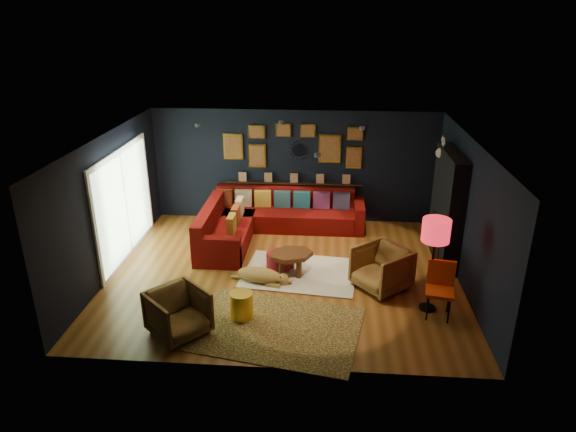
# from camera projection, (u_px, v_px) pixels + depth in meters

# --- Properties ---
(floor) EXTENTS (6.50, 6.50, 0.00)m
(floor) POSITION_uv_depth(u_px,v_px,m) (284.00, 274.00, 9.75)
(floor) COLOR #945A25
(floor) RESTS_ON ground
(room_walls) EXTENTS (6.50, 6.50, 6.50)m
(room_walls) POSITION_uv_depth(u_px,v_px,m) (284.00, 195.00, 9.15)
(room_walls) COLOR black
(room_walls) RESTS_ON ground
(sectional) EXTENTS (3.41, 2.69, 0.86)m
(sectional) POSITION_uv_depth(u_px,v_px,m) (264.00, 221.00, 11.35)
(sectional) COLOR #6A080B
(sectional) RESTS_ON ground
(ledge) EXTENTS (3.20, 0.12, 0.04)m
(ledge) POSITION_uv_depth(u_px,v_px,m) (294.00, 183.00, 11.88)
(ledge) COLOR black
(ledge) RESTS_ON room_walls
(gallery_wall) EXTENTS (3.15, 0.04, 1.02)m
(gallery_wall) POSITION_uv_depth(u_px,v_px,m) (294.00, 145.00, 11.58)
(gallery_wall) COLOR gold
(gallery_wall) RESTS_ON room_walls
(sunburst_mirror) EXTENTS (0.47, 0.16, 0.47)m
(sunburst_mirror) POSITION_uv_depth(u_px,v_px,m) (299.00, 150.00, 11.62)
(sunburst_mirror) COLOR silver
(sunburst_mirror) RESTS_ON room_walls
(fireplace) EXTENTS (0.31, 1.60, 2.20)m
(fireplace) POSITION_uv_depth(u_px,v_px,m) (446.00, 211.00, 9.97)
(fireplace) COLOR black
(fireplace) RESTS_ON ground
(deer_head) EXTENTS (0.50, 0.28, 0.45)m
(deer_head) POSITION_uv_depth(u_px,v_px,m) (450.00, 153.00, 10.04)
(deer_head) COLOR white
(deer_head) RESTS_ON fireplace
(sliding_door) EXTENTS (0.06, 2.80, 2.20)m
(sliding_door) POSITION_uv_depth(u_px,v_px,m) (125.00, 204.00, 10.13)
(sliding_door) COLOR white
(sliding_door) RESTS_ON ground
(ceiling_spots) EXTENTS (3.30, 2.50, 0.06)m
(ceiling_spots) POSITION_uv_depth(u_px,v_px,m) (288.00, 131.00, 9.53)
(ceiling_spots) COLOR black
(ceiling_spots) RESTS_ON room_walls
(shag_rug) EXTENTS (2.26, 1.76, 0.03)m
(shag_rug) POSITION_uv_depth(u_px,v_px,m) (300.00, 273.00, 9.75)
(shag_rug) COLOR beige
(shag_rug) RESTS_ON ground
(leopard_rug) EXTENTS (2.89, 2.30, 0.01)m
(leopard_rug) POSITION_uv_depth(u_px,v_px,m) (276.00, 328.00, 8.09)
(leopard_rug) COLOR tan
(leopard_rug) RESTS_ON ground
(coffee_table) EXTENTS (1.02, 0.90, 0.43)m
(coffee_table) POSITION_uv_depth(u_px,v_px,m) (291.00, 257.00, 9.60)
(coffee_table) COLOR #5A3016
(coffee_table) RESTS_ON shag_rug
(pouf) EXTENTS (0.48, 0.48, 0.31)m
(pouf) POSITION_uv_depth(u_px,v_px,m) (279.00, 260.00, 9.88)
(pouf) COLOR #A51B29
(pouf) RESTS_ON shag_rug
(armchair_left) EXTENTS (1.08, 1.08, 0.81)m
(armchair_left) POSITION_uv_depth(u_px,v_px,m) (178.00, 311.00, 7.81)
(armchair_left) COLOR #CB8C3C
(armchair_left) RESTS_ON ground
(armchair_right) EXTENTS (1.14, 1.15, 0.86)m
(armchair_right) POSITION_uv_depth(u_px,v_px,m) (382.00, 267.00, 9.10)
(armchair_right) COLOR #CB8C3C
(armchair_right) RESTS_ON ground
(gold_stool) EXTENTS (0.37, 0.37, 0.47)m
(gold_stool) POSITION_uv_depth(u_px,v_px,m) (242.00, 306.00, 8.28)
(gold_stool) COLOR gold
(gold_stool) RESTS_ON ground
(orange_chair) EXTENTS (0.51, 0.51, 0.93)m
(orange_chair) POSITION_uv_depth(u_px,v_px,m) (440.00, 284.00, 8.28)
(orange_chair) COLOR black
(orange_chair) RESTS_ON ground
(floor_lamp) EXTENTS (0.45, 0.45, 1.63)m
(floor_lamp) POSITION_uv_depth(u_px,v_px,m) (436.00, 234.00, 8.11)
(floor_lamp) COLOR black
(floor_lamp) RESTS_ON ground
(dog) EXTENTS (1.27, 0.84, 0.37)m
(dog) POSITION_uv_depth(u_px,v_px,m) (260.00, 272.00, 9.38)
(dog) COLOR #9E7A44
(dog) RESTS_ON leopard_rug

